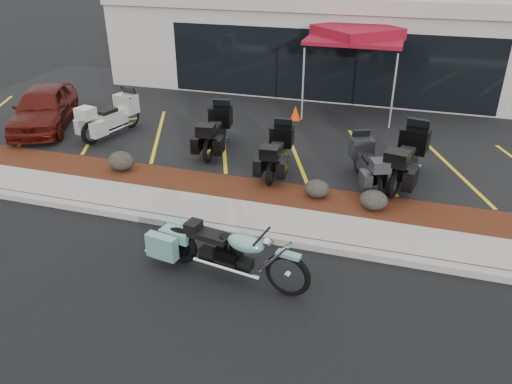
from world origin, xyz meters
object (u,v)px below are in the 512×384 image
(hero_cruiser, at_px, (288,269))
(popup_canopy, at_px, (357,35))
(touring_white, at_px, (130,107))
(parked_car, at_px, (44,108))
(traffic_cone, at_px, (295,113))

(hero_cruiser, xyz_separation_m, popup_canopy, (-0.30, 10.56, 2.23))
(touring_white, bearing_deg, parked_car, 120.66)
(hero_cruiser, relative_size, touring_white, 1.38)
(traffic_cone, height_order, popup_canopy, popup_canopy)
(hero_cruiser, bearing_deg, traffic_cone, 111.69)
(hero_cruiser, xyz_separation_m, traffic_cone, (-1.96, 8.99, -0.18))
(parked_car, distance_m, traffic_cone, 8.24)
(hero_cruiser, xyz_separation_m, parked_car, (-9.57, 5.85, 0.25))
(touring_white, bearing_deg, traffic_cone, -51.00)
(hero_cruiser, xyz_separation_m, touring_white, (-6.89, 6.66, 0.26))
(traffic_cone, xyz_separation_m, popup_canopy, (1.66, 1.57, 2.41))
(hero_cruiser, distance_m, touring_white, 9.59)
(hero_cruiser, height_order, touring_white, touring_white)
(traffic_cone, distance_m, popup_canopy, 3.32)
(hero_cruiser, height_order, parked_car, parked_car)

